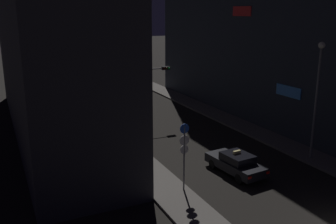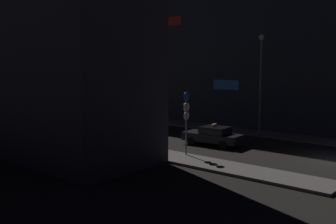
# 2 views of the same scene
# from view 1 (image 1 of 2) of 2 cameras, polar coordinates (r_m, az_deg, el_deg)

# --- Properties ---
(sidewalk_left) EXTENTS (2.46, 57.46, 0.17)m
(sidewalk_left) POSITION_cam_1_polar(r_m,az_deg,el_deg) (39.20, -11.46, -0.64)
(sidewalk_left) COLOR #5B5651
(sidewalk_left) RESTS_ON ground_plane
(sidewalk_right) EXTENTS (2.46, 57.46, 0.17)m
(sidewalk_right) POSITION_cam_1_polar(r_m,az_deg,el_deg) (43.42, 3.93, 1.14)
(sidewalk_right) COLOR #5B5651
(sidewalk_right) RESTS_ON ground_plane
(building_facade_left) EXTENTS (6.35, 32.33, 20.26)m
(building_facade_left) POSITION_cam_1_polar(r_m,az_deg,el_deg) (34.24, -18.45, 13.74)
(building_facade_left) COLOR #333338
(building_facade_left) RESTS_ON ground_plane
(building_facade_right) EXTENTS (11.70, 34.57, 22.76)m
(building_facade_right) POSITION_cam_1_polar(r_m,az_deg,el_deg) (40.86, 18.10, 15.59)
(building_facade_right) COLOR #282D38
(building_facade_right) RESTS_ON ground_plane
(taxi) EXTENTS (2.19, 4.59, 1.62)m
(taxi) POSITION_cam_1_polar(r_m,az_deg,el_deg) (25.42, 10.23, -7.63)
(taxi) COLOR black
(taxi) RESTS_ON ground_plane
(far_car) EXTENTS (2.31, 4.63, 1.42)m
(far_car) POSITION_cam_1_polar(r_m,az_deg,el_deg) (54.34, -8.72, 4.48)
(far_car) COLOR silver
(far_car) RESTS_ON ground_plane
(traffic_light_overhead) EXTENTS (5.38, 0.42, 5.44)m
(traffic_light_overhead) POSITION_cam_1_polar(r_m,az_deg,el_deg) (35.36, -4.49, 4.42)
(traffic_light_overhead) COLOR slate
(traffic_light_overhead) RESTS_ON ground_plane
(traffic_light_left_kerb) EXTENTS (0.80, 0.42, 3.40)m
(traffic_light_left_kerb) POSITION_cam_1_polar(r_m,az_deg,el_deg) (31.07, -5.19, 0.06)
(traffic_light_left_kerb) COLOR slate
(traffic_light_left_kerb) RESTS_ON ground_plane
(sign_pole_left) EXTENTS (0.61, 0.10, 4.08)m
(sign_pole_left) POSITION_cam_1_polar(r_m,az_deg,el_deg) (21.84, 2.47, -5.81)
(sign_pole_left) COLOR slate
(sign_pole_left) RESTS_ON sidewalk_left
(street_lamp_near_block) EXTENTS (0.47, 0.47, 8.30)m
(street_lamp_near_block) POSITION_cam_1_polar(r_m,az_deg,el_deg) (27.87, 21.73, 3.72)
(street_lamp_near_block) COLOR slate
(street_lamp_near_block) RESTS_ON sidewalk_right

